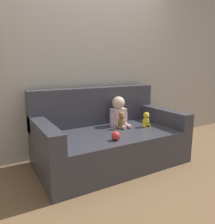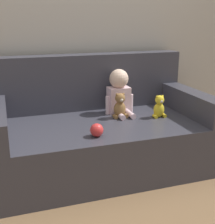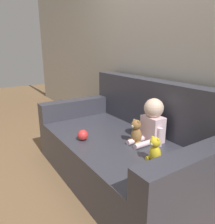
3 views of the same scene
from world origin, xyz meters
name	(u,v)px [view 2 (image 2 of 3)]	position (x,y,z in m)	size (l,w,h in m)	color
ground_plane	(101,166)	(0.00, 0.00, 0.00)	(12.00, 12.00, 0.00)	brown
wall_back	(81,10)	(0.00, 0.58, 1.30)	(8.00, 0.05, 2.60)	#ADA89E
couch	(98,131)	(0.00, 0.07, 0.31)	(1.79, 0.99, 0.92)	#383842
person_baby	(119,92)	(0.23, 0.18, 0.60)	(0.26, 0.32, 0.39)	silver
teddy_bear_brown	(120,106)	(0.18, 0.04, 0.52)	(0.13, 0.10, 0.22)	olive
plush_toy_side	(159,107)	(0.50, -0.06, 0.51)	(0.11, 0.09, 0.19)	yellow
toy_ball	(97,130)	(-0.13, -0.32, 0.46)	(0.10, 0.10, 0.10)	red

